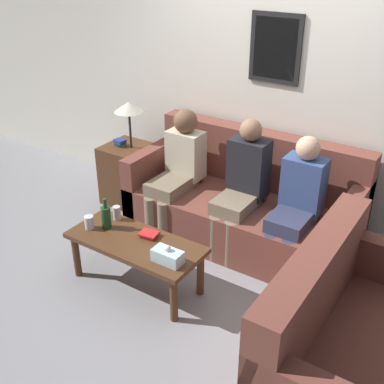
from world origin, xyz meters
TOP-DOWN VIEW (x-y plane):
  - ground_plane at (0.00, 0.00)m, footprint 16.00×16.00m
  - wall_back at (0.00, 1.03)m, footprint 9.00×0.08m
  - couch_main at (0.00, 0.56)m, footprint 2.09×0.92m
  - couch_side at (1.40, -0.67)m, footprint 0.92×1.50m
  - coffee_table at (-0.38, -0.57)m, footprint 1.12×0.49m
  - side_table_with_lamp at (-1.36, 0.52)m, footprint 0.47×0.47m
  - wine_bottle at (-0.70, -0.54)m, footprint 0.08×0.08m
  - drinking_glass at (-0.81, -0.63)m, footprint 0.08×0.08m
  - book_stack at (-0.33, -0.46)m, footprint 0.16×0.13m
  - soda_can at (-0.72, -0.39)m, footprint 0.07×0.07m
  - tissue_box at (0.00, -0.65)m, footprint 0.23×0.12m
  - person_left at (-0.63, 0.40)m, footprint 0.34×0.65m
  - person_middle at (0.05, 0.40)m, footprint 0.34×0.60m
  - person_right at (0.56, 0.40)m, footprint 0.34×0.59m
  - teddy_bear at (0.76, -0.42)m, footprint 0.17×0.17m

SIDE VIEW (x-z plane):
  - ground_plane at x=0.00m, z-range 0.00..0.00m
  - teddy_bear at x=0.76m, z-range -0.02..0.25m
  - couch_main at x=0.00m, z-range -0.16..0.82m
  - couch_side at x=1.40m, z-range -0.16..0.82m
  - side_table_with_lamp at x=-1.36m, z-range -0.20..0.92m
  - coffee_table at x=-0.38m, z-range 0.15..0.58m
  - book_stack at x=-0.33m, z-range 0.43..0.47m
  - tissue_box at x=0.00m, z-range 0.41..0.55m
  - drinking_glass at x=-0.81m, z-range 0.43..0.54m
  - soda_can at x=-0.72m, z-range 0.43..0.55m
  - wine_bottle at x=-0.70m, z-range 0.39..0.66m
  - person_right at x=0.56m, z-range 0.05..1.21m
  - person_left at x=-0.63m, z-range 0.06..1.22m
  - person_middle at x=0.05m, z-range 0.05..1.25m
  - wall_back at x=0.00m, z-range 0.00..2.60m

